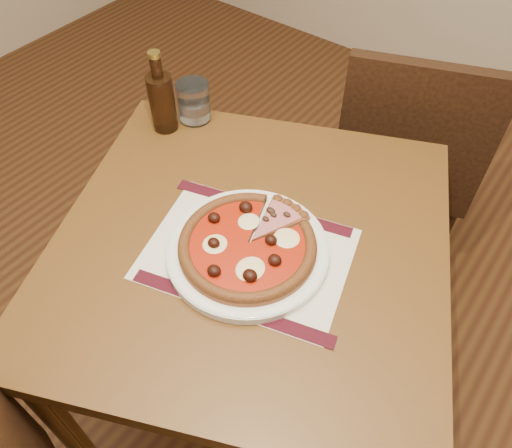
{
  "coord_description": "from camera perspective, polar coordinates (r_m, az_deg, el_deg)",
  "views": [
    {
      "loc": [
        0.24,
        0.52,
        1.55
      ],
      "look_at": [
        -0.16,
        1.04,
        0.78
      ],
      "focal_mm": 35.0,
      "sensor_mm": 36.0,
      "label": 1
    }
  ],
  "objects": [
    {
      "name": "pizza",
      "position": [
        0.98,
        -1.0,
        -2.36
      ],
      "size": [
        0.27,
        0.27,
        0.04
      ],
      "color": "#945023",
      "rests_on": "plate"
    },
    {
      "name": "placemat",
      "position": [
        1.0,
        -0.97,
        -3.41
      ],
      "size": [
        0.46,
        0.38,
        0.0
      ],
      "primitive_type": "cube",
      "rotation": [
        0.0,
        0.0,
        0.27
      ],
      "color": "white",
      "rests_on": "table"
    },
    {
      "name": "water_glass",
      "position": [
        1.3,
        -7.14,
        13.71
      ],
      "size": [
        0.08,
        0.08,
        0.1
      ],
      "primitive_type": "cylinder",
      "rotation": [
        0.0,
        0.0,
        0.01
      ],
      "color": "white",
      "rests_on": "table"
    },
    {
      "name": "plate",
      "position": [
        1.0,
        -0.97,
        -3.06
      ],
      "size": [
        0.33,
        0.33,
        0.02
      ],
      "primitive_type": "cylinder",
      "color": "white",
      "rests_on": "placemat"
    },
    {
      "name": "bottle",
      "position": [
        1.26,
        -10.72,
        13.75
      ],
      "size": [
        0.06,
        0.06,
        0.21
      ],
      "color": "#331C0C",
      "rests_on": "table"
    },
    {
      "name": "table",
      "position": [
        1.11,
        -0.63,
        -5.06
      ],
      "size": [
        1.05,
        1.05,
        0.75
      ],
      "rotation": [
        0.0,
        0.0,
        0.41
      ],
      "color": "brown",
      "rests_on": "ground"
    },
    {
      "name": "ham_slice",
      "position": [
        1.02,
        2.21,
        0.09
      ],
      "size": [
        0.1,
        0.14,
        0.02
      ],
      "rotation": [
        0.0,
        0.0,
        1.5
      ],
      "color": "#945023",
      "rests_on": "plate"
    },
    {
      "name": "chair_far",
      "position": [
        1.64,
        16.69,
        7.5
      ],
      "size": [
        0.54,
        0.54,
        0.89
      ],
      "rotation": [
        0.0,
        0.0,
        3.51
      ],
      "color": "black",
      "rests_on": "ground"
    }
  ]
}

